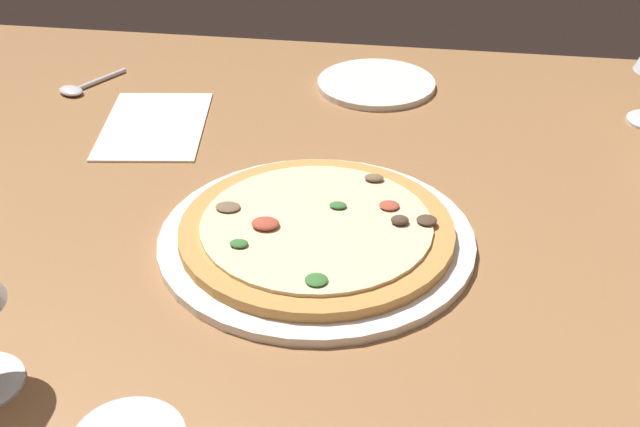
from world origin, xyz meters
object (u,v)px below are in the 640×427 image
Objects in this scene: side_plate at (376,84)px; pizza_main at (320,234)px; paper_menu at (154,125)px; spoon at (80,88)px.

pizza_main is at bearing 87.13° from side_plate.
pizza_main is 1.94× the size of side_plate.
pizza_main is 41.19cm from side_plate.
spoon is (14.24, -9.55, 0.30)cm from paper_menu.
spoon is at bearing -42.02° from paper_menu.
side_plate reaches higher than paper_menu.
side_plate is 42.84cm from spoon.
side_plate is at bearing -169.69° from spoon.
pizza_main is 52.23cm from spoon.
pizza_main is at bearing 129.07° from paper_menu.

